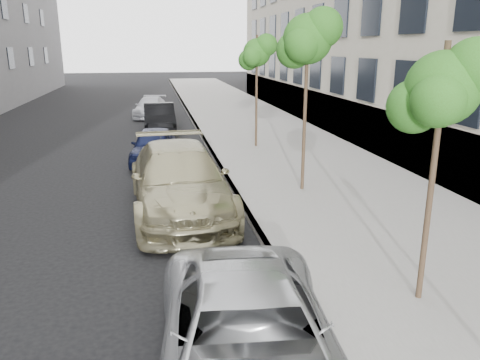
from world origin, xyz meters
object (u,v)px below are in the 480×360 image
object	(u,v)px
suv	(179,180)
sedan_rear	(151,107)
sedan_blue	(154,145)
tree_mid	(309,39)
sedan_black	(159,118)
tree_near	(444,89)
minivan	(249,344)
tree_far	(257,53)

from	to	relation	value
suv	sedan_rear	size ratio (longest dim) A/B	1.43
sedan_blue	tree_mid	bearing A→B (deg)	-40.78
tree_mid	sedan_black	xyz separation A→B (m)	(-4.06, 11.66, -3.77)
tree_near	minivan	distance (m)	4.72
minivan	suv	world-z (taller)	suv
tree_near	sedan_rear	xyz separation A→B (m)	(-4.50, 23.61, -3.06)
tree_far	suv	xyz separation A→B (m)	(-3.77, -7.47, -3.17)
tree_mid	minivan	size ratio (longest dim) A/B	1.03
tree_mid	suv	bearing A→B (deg)	-165.55
tree_near	suv	xyz separation A→B (m)	(-3.77, 5.53, -2.80)
sedan_blue	sedan_rear	xyz separation A→B (m)	(-0.10, 12.21, -0.03)
tree_mid	tree_far	bearing A→B (deg)	90.00
tree_far	minivan	size ratio (longest dim) A/B	0.93
tree_near	suv	world-z (taller)	tree_near
sedan_rear	tree_mid	bearing A→B (deg)	-66.28
tree_mid	sedan_rear	xyz separation A→B (m)	(-4.50, 17.11, -3.88)
tree_near	minivan	bearing A→B (deg)	-155.11
tree_near	sedan_rear	world-z (taller)	tree_near
suv	minivan	bearing A→B (deg)	-88.89
sedan_blue	minivan	bearing A→B (deg)	-77.96
minivan	suv	xyz separation A→B (m)	(-0.44, 7.07, 0.18)
tree_far	suv	size ratio (longest dim) A/B	0.77
sedan_blue	sedan_rear	size ratio (longest dim) A/B	0.90
tree_far	minivan	distance (m)	15.29
tree_far	sedan_black	world-z (taller)	tree_far
tree_near	tree_mid	bearing A→B (deg)	90.00
sedan_blue	sedan_black	xyz separation A→B (m)	(0.35, 6.76, 0.08)
tree_near	sedan_rear	bearing A→B (deg)	100.79
tree_far	tree_near	bearing A→B (deg)	-90.00
tree_near	tree_far	distance (m)	13.01
tree_near	tree_mid	world-z (taller)	tree_mid
tree_mid	sedan_rear	distance (m)	18.11
tree_near	tree_mid	size ratio (longest dim) A/B	0.82
minivan	suv	bearing A→B (deg)	98.87
tree_near	sedan_rear	distance (m)	24.23
tree_near	sedan_blue	size ratio (longest dim) A/B	1.13
tree_mid	sedan_blue	world-z (taller)	tree_mid
minivan	sedan_black	bearing A→B (deg)	97.40
tree_far	sedan_rear	bearing A→B (deg)	112.98
sedan_black	tree_mid	bearing A→B (deg)	-71.54
tree_far	suv	world-z (taller)	tree_far
sedan_black	sedan_rear	distance (m)	5.46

